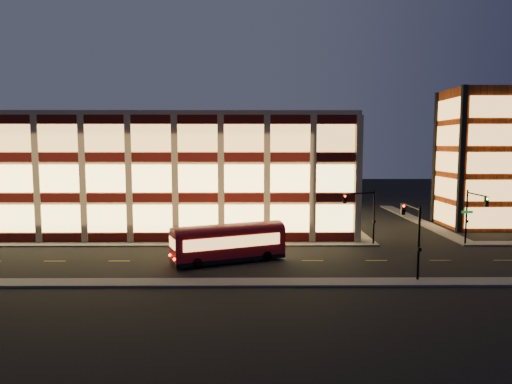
{
  "coord_description": "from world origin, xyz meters",
  "views": [
    {
      "loc": [
        10.42,
        -47.63,
        10.66
      ],
      "look_at": [
        10.85,
        8.0,
        5.04
      ],
      "focal_mm": 32.0,
      "sensor_mm": 36.0,
      "label": 1
    }
  ],
  "objects": [
    {
      "name": "sidewalk_office_south",
      "position": [
        -3.0,
        1.0,
        0.07
      ],
      "size": [
        54.0,
        2.0,
        0.15
      ],
      "primitive_type": "cube",
      "color": "#514F4C",
      "rests_on": "ground"
    },
    {
      "name": "traffic_signal_far",
      "position": [
        22.21,
        0.24,
        4.11
      ],
      "size": [
        3.79,
        1.87,
        6.0
      ],
      "color": "black",
      "rests_on": "ground"
    },
    {
      "name": "office_building",
      "position": [
        -2.91,
        16.91,
        7.25
      ],
      "size": [
        50.45,
        30.45,
        14.5
      ],
      "color": "tan",
      "rests_on": "ground"
    },
    {
      "name": "trolley_bus",
      "position": [
        8.2,
        -6.27,
        1.96
      ],
      "size": [
        10.64,
        6.43,
        3.54
      ],
      "rotation": [
        0.0,
        0.0,
        0.4
      ],
      "color": "#9C080D",
      "rests_on": "ground"
    },
    {
      "name": "traffic_signal_near",
      "position": [
        23.5,
        -11.03,
        4.13
      ],
      "size": [
        0.32,
        4.45,
        6.0
      ],
      "color": "black",
      "rests_on": "ground"
    },
    {
      "name": "ground",
      "position": [
        0.0,
        0.0,
        0.0
      ],
      "size": [
        200.0,
        200.0,
        0.0
      ],
      "primitive_type": "plane",
      "color": "black",
      "rests_on": "ground"
    },
    {
      "name": "sidewalk_office_east",
      "position": [
        23.0,
        17.0,
        0.07
      ],
      "size": [
        2.0,
        30.0,
        0.15
      ],
      "primitive_type": "cube",
      "color": "#514F4C",
      "rests_on": "ground"
    },
    {
      "name": "sidewalk_near",
      "position": [
        0.0,
        -13.0,
        0.07
      ],
      "size": [
        100.0,
        2.0,
        0.15
      ],
      "primitive_type": "cube",
      "color": "#514F4C",
      "rests_on": "ground"
    },
    {
      "name": "traffic_signal_right",
      "position": [
        33.5,
        -0.62,
        4.1
      ],
      "size": [
        1.2,
        4.37,
        6.0
      ],
      "color": "black",
      "rests_on": "ground"
    },
    {
      "name": "stair_tower",
      "position": [
        39.95,
        11.95,
        8.99
      ],
      "size": [
        8.6,
        8.6,
        18.0
      ],
      "color": "#8C3814",
      "rests_on": "ground"
    },
    {
      "name": "sidewalk_tower_west",
      "position": [
        34.0,
        17.0,
        0.07
      ],
      "size": [
        2.0,
        30.0,
        0.15
      ],
      "primitive_type": "cube",
      "color": "#514F4C",
      "rests_on": "ground"
    }
  ]
}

